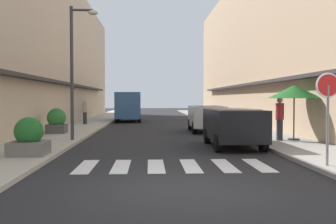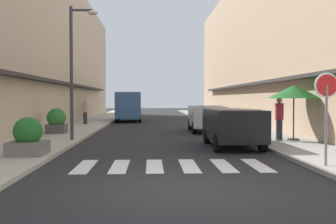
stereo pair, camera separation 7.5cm
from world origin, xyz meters
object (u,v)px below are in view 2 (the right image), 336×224
Objects in this scene: pedestrian_walking_near at (279,118)px; pedestrian_walking_far at (85,111)px; planter_midblock at (56,121)px; parked_car_mid at (206,115)px; delivery_van at (129,104)px; parked_car_near at (233,123)px; street_lamp at (76,59)px; cafe_umbrella at (294,92)px; planter_corner at (28,138)px; round_street_sign at (327,95)px.

pedestrian_walking_near is 1.08× the size of pedestrian_walking_far.
pedestrian_walking_near is at bearing -21.10° from planter_midblock.
planter_midblock is at bearing -167.01° from parked_car_mid.
parked_car_near is at bearing -74.25° from delivery_van.
delivery_van is at bearing 115.29° from parked_car_mid.
parked_car_near reaches higher than planter_midblock.
street_lamp reaches higher than pedestrian_walking_near.
cafe_umbrella is (2.88, -5.55, 1.21)m from parked_car_mid.
street_lamp is 9.24m from cafe_umbrella.
pedestrian_walking_near reaches higher than parked_car_mid.
parked_car_near is 6.99m from parked_car_mid.
street_lamp is 4.55m from planter_midblock.
planter_corner is at bearing 146.93° from pedestrian_walking_far.
pedestrian_walking_near reaches higher than planter_midblock.
parked_car_near is at bearing -153.41° from cafe_umbrella.
parked_car_near is at bearing 176.00° from pedestrian_walking_far.
parked_car_mid is 11.92m from round_street_sign.
cafe_umbrella is 1.97× the size of planter_corner.
round_street_sign is 19.28m from pedestrian_walking_far.
parked_car_mid is at bearing 96.87° from round_street_sign.
round_street_sign is 1.34× the size of pedestrian_walking_near.
cafe_umbrella is (1.46, 6.25, 0.18)m from round_street_sign.
street_lamp reaches higher than planter_corner.
delivery_van is (-4.89, 17.34, 0.48)m from parked_car_near.
planter_midblock is at bearing 178.54° from pedestrian_walking_near.
pedestrian_walking_near is at bearing 30.28° from parked_car_near.
planter_corner is (-0.63, -4.46, -2.89)m from street_lamp.
delivery_van is 12.53m from planter_midblock.
street_lamp is (-6.24, 1.96, 2.60)m from parked_car_near.
pedestrian_walking_near is at bearing 82.49° from round_street_sign.
delivery_van is 17.55m from pedestrian_walking_near.
parked_car_near is at bearing -17.41° from street_lamp.
parked_car_mid is at bearing -160.43° from pedestrian_walking_far.
street_lamp is at bearing 81.90° from planter_corner.
street_lamp is 2.43× the size of cafe_umbrella.
parked_car_mid is 2.25× the size of pedestrian_walking_near.
parked_car_near is 1.00× the size of parked_car_mid.
planter_corner is at bearing 164.50° from round_street_sign.
planter_corner is at bearing -98.10° from street_lamp.
cafe_umbrella is at bearing -62.58° from parked_car_mid.
round_street_sign is at bearing -83.13° from parked_car_mid.
parked_car_mid is 8.42m from street_lamp.
cafe_umbrella reaches higher than pedestrian_walking_far.
pedestrian_walking_near is (7.12, -16.04, -0.34)m from delivery_van.
planter_midblock is at bearing 146.51° from parked_car_near.
parked_car_mid is at bearing 90.00° from parked_car_near.
street_lamp is 5.35m from planter_corner.
planter_midblock is 0.70× the size of pedestrian_walking_near.
cafe_umbrella is at bearing 76.87° from round_street_sign.
round_street_sign is at bearing -77.87° from pedestrian_walking_near.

